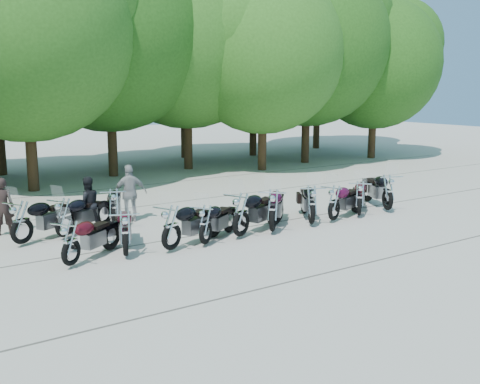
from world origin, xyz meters
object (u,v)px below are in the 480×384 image
motorcycle_4 (241,213)px  motorcycle_11 (64,216)px  motorcycle_5 (273,209)px  motorcycle_6 (312,204)px  rider_0 (3,206)px  motorcycle_7 (334,202)px  motorcycle_10 (21,221)px  motorcycle_8 (360,197)px  motorcycle_9 (388,191)px  motorcycle_1 (125,232)px  rider_2 (130,193)px  motorcycle_12 (114,207)px  rider_1 (87,204)px  motorcycle_3 (205,223)px  motorcycle_2 (171,226)px  motorcycle_0 (70,242)px

motorcycle_4 → motorcycle_11: 4.88m
motorcycle_4 → motorcycle_5: bearing=-115.6°
motorcycle_6 → rider_0: 8.94m
motorcycle_7 → motorcycle_10: (-8.69, 2.59, 0.03)m
motorcycle_8 → motorcycle_9: size_ratio=0.93×
motorcycle_1 → rider_2: 3.92m
motorcycle_5 → motorcycle_12: 4.65m
motorcycle_4 → motorcycle_5: 1.06m
motorcycle_6 → rider_1: 6.65m
rider_1 → rider_2: (1.47, 0.32, 0.10)m
motorcycle_1 → motorcycle_10: bearing=-31.1°
motorcycle_5 → motorcycle_8: size_ratio=1.09×
motorcycle_3 → motorcycle_8: (5.81, 0.14, 0.04)m
motorcycle_6 → motorcycle_7: bearing=-148.0°
motorcycle_5 → rider_0: size_ratio=1.55×
motorcycle_2 → motorcycle_4: motorcycle_4 is taller
motorcycle_12 → motorcycle_2: bearing=120.8°
motorcycle_7 → motorcycle_11: motorcycle_7 is taller
motorcycle_7 → motorcycle_8: motorcycle_8 is taller
motorcycle_5 → rider_1: size_ratio=1.62×
motorcycle_9 → rider_1: size_ratio=1.60×
motorcycle_10 → motorcycle_12: bearing=-109.9°
motorcycle_0 → motorcycle_3: 3.51m
motorcycle_9 → motorcycle_12: bearing=7.1°
rider_2 → motorcycle_10: bearing=27.4°
motorcycle_3 → motorcycle_4: (1.20, 0.11, 0.10)m
motorcycle_0 → motorcycle_7: motorcycle_7 is taller
motorcycle_0 → motorcycle_8: motorcycle_8 is taller
motorcycle_7 → rider_1: 7.45m
motorcycle_8 → rider_2: bearing=16.8°
rider_1 → motorcycle_9: bearing=164.6°
motorcycle_3 → motorcycle_10: size_ratio=0.91×
motorcycle_0 → motorcycle_7: size_ratio=0.96×
motorcycle_10 → motorcycle_12: (2.66, 0.28, 0.00)m
motorcycle_2 → rider_2: (0.47, 3.73, 0.21)m
motorcycle_10 → rider_2: size_ratio=1.36×
motorcycle_11 → motorcycle_9: bearing=-135.1°
rider_1 → motorcycle_2: bearing=110.5°
motorcycle_9 → motorcycle_0: bearing=25.2°
motorcycle_4 → motorcycle_12: bearing=19.9°
motorcycle_1 → motorcycle_10: 3.12m
motorcycle_4 → rider_2: (-1.73, 3.62, 0.17)m
motorcycle_5 → motorcycle_6: size_ratio=1.04×
motorcycle_7 → rider_2: size_ratio=1.29×
motorcycle_10 → motorcycle_12: motorcycle_12 is taller
motorcycle_3 → motorcycle_5: (2.26, 0.05, 0.10)m
motorcycle_4 → motorcycle_11: bearing=34.7°
motorcycle_4 → motorcycle_10: size_ratio=1.05×
motorcycle_1 → motorcycle_10: (-1.86, 2.50, 0.02)m
motorcycle_9 → motorcycle_11: bearing=10.6°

